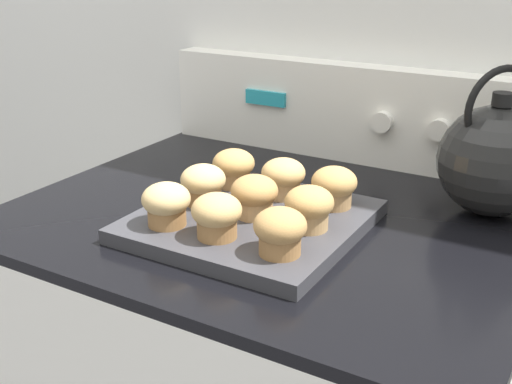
{
  "coord_description": "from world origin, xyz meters",
  "views": [
    {
      "loc": [
        0.45,
        -0.48,
        1.31
      ],
      "look_at": [
        0.02,
        0.25,
        0.98
      ],
      "focal_mm": 45.0,
      "sensor_mm": 36.0,
      "label": 1
    }
  ],
  "objects": [
    {
      "name": "control_panel",
      "position": [
        0.0,
        0.65,
        1.0
      ],
      "size": [
        0.78,
        0.07,
        0.18
      ],
      "color": "white",
      "rests_on": "stove_range"
    },
    {
      "name": "muffin_r1_c0",
      "position": [
        -0.08,
        0.27,
        0.96
      ],
      "size": [
        0.07,
        0.07,
        0.06
      ],
      "color": "olive",
      "rests_on": "muffin_pan"
    },
    {
      "name": "muffin_pan",
      "position": [
        0.0,
        0.27,
        0.92
      ],
      "size": [
        0.31,
        0.31,
        0.02
      ],
      "color": "#38383D",
      "rests_on": "stove_range"
    },
    {
      "name": "muffin_r2_c0",
      "position": [
        -0.09,
        0.36,
        0.96
      ],
      "size": [
        0.07,
        0.07,
        0.06
      ],
      "color": "#A37A4C",
      "rests_on": "muffin_pan"
    },
    {
      "name": "muffin_r1_c2",
      "position": [
        0.1,
        0.27,
        0.96
      ],
      "size": [
        0.07,
        0.07,
        0.06
      ],
      "color": "tan",
      "rests_on": "muffin_pan"
    },
    {
      "name": "muffin_r1_c1",
      "position": [
        0.01,
        0.27,
        0.96
      ],
      "size": [
        0.07,
        0.07,
        0.06
      ],
      "color": "tan",
      "rests_on": "muffin_pan"
    },
    {
      "name": "muffin_r0_c0",
      "position": [
        -0.08,
        0.18,
        0.96
      ],
      "size": [
        0.07,
        0.07,
        0.06
      ],
      "color": "olive",
      "rests_on": "muffin_pan"
    },
    {
      "name": "muffin_r0_c2",
      "position": [
        0.1,
        0.18,
        0.96
      ],
      "size": [
        0.07,
        0.07,
        0.06
      ],
      "color": "olive",
      "rests_on": "muffin_pan"
    },
    {
      "name": "muffin_r2_c2",
      "position": [
        0.09,
        0.36,
        0.96
      ],
      "size": [
        0.07,
        0.07,
        0.06
      ],
      "color": "#A37A4C",
      "rests_on": "muffin_pan"
    },
    {
      "name": "muffin_r2_c1",
      "position": [
        0.01,
        0.36,
        0.96
      ],
      "size": [
        0.07,
        0.07,
        0.06
      ],
      "color": "tan",
      "rests_on": "muffin_pan"
    },
    {
      "name": "muffin_r0_c1",
      "position": [
        0.0,
        0.18,
        0.96
      ],
      "size": [
        0.07,
        0.07,
        0.06
      ],
      "color": "olive",
      "rests_on": "muffin_pan"
    },
    {
      "name": "wall_back",
      "position": [
        0.0,
        0.7,
        1.2
      ],
      "size": [
        8.0,
        0.05,
        2.4
      ],
      "color": "silver",
      "rests_on": "ground_plane"
    },
    {
      "name": "tea_kettle",
      "position": [
        0.29,
        0.51,
        1.0
      ],
      "size": [
        0.18,
        0.19,
        0.23
      ],
      "color": "black",
      "rests_on": "stove_range"
    }
  ]
}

